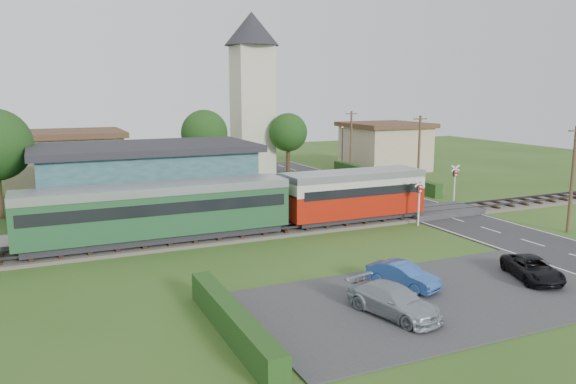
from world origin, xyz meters
name	(u,v)px	position (x,y,z in m)	size (l,w,h in m)	color
ground	(334,234)	(0.00, 0.00, 0.00)	(120.00, 120.00, 0.00)	#2D4C19
railway_track	(320,226)	(0.00, 2.00, 0.11)	(76.00, 3.20, 0.49)	#4C443D
road	(455,219)	(10.00, 0.00, 0.03)	(6.00, 70.00, 0.05)	#28282B
car_park	(434,298)	(-1.50, -12.00, 0.04)	(17.00, 9.00, 0.08)	#333335
crossing_deck	(437,211)	(10.00, 2.00, 0.23)	(6.20, 3.40, 0.45)	#333335
platform	(164,228)	(-10.00, 5.20, 0.23)	(30.00, 3.00, 0.45)	gray
equipment_hut	(29,217)	(-18.00, 5.20, 1.75)	(2.30, 2.30, 2.55)	beige
station_building	(146,179)	(-10.00, 10.99, 2.69)	(16.00, 9.00, 5.30)	#275158
train	(102,215)	(-14.16, 2.00, 2.18)	(43.20, 2.90, 3.40)	#232328
church_tower	(252,81)	(5.00, 28.00, 10.23)	(6.00, 6.00, 17.60)	beige
house_west	(64,160)	(-15.00, 25.00, 2.79)	(10.80, 8.80, 5.50)	tan
house_east	(385,146)	(20.00, 24.00, 2.80)	(8.80, 8.80, 5.50)	tan
hedge_carpark	(233,322)	(-11.00, -12.00, 0.60)	(0.80, 9.00, 1.20)	#193814
hedge_roadside	(381,177)	(14.20, 16.00, 0.60)	(0.80, 18.00, 1.20)	#193814
hedge_station	(137,196)	(-10.00, 15.50, 0.65)	(22.00, 0.80, 1.30)	#193814
tree_b	(204,133)	(-2.00, 23.00, 5.02)	(4.60, 4.60, 7.34)	#332316
tree_c	(288,133)	(8.00, 25.00, 4.65)	(4.20, 4.20, 6.78)	#332316
utility_pole_b	(572,178)	(14.20, -6.00, 3.63)	(1.40, 0.22, 7.00)	#473321
utility_pole_c	(419,153)	(14.20, 10.00, 3.63)	(1.40, 0.22, 7.00)	#473321
utility_pole_d	(351,142)	(14.20, 22.00, 3.63)	(1.40, 0.22, 7.00)	#473321
crossing_signal_near	(419,195)	(6.40, -0.41, 2.14)	(0.84, 0.28, 3.28)	silver
crossing_signal_far	(455,179)	(13.60, 4.39, 2.14)	(0.84, 0.28, 3.28)	silver
streetlamp_east	(342,143)	(16.00, 27.00, 3.04)	(0.30, 0.30, 5.15)	#3F3F47
car_on_road	(345,180)	(9.82, 15.57, 0.65)	(1.43, 3.55, 1.21)	navy
car_park_blue	(403,275)	(-2.00, -10.30, 0.66)	(1.23, 3.54, 1.17)	#2B549F
car_park_silver	(394,300)	(-4.32, -12.89, 0.71)	(1.76, 4.33, 1.26)	#959EA8
car_park_dark	(533,268)	(4.50, -11.97, 0.62)	(1.79, 3.89, 1.08)	black
pedestrian_near	(236,207)	(-4.96, 5.13, 1.21)	(0.56, 0.37, 1.53)	gray
pedestrian_far	(69,222)	(-15.79, 4.88, 1.29)	(0.82, 0.64, 1.69)	gray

